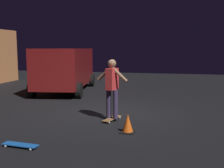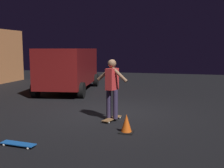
{
  "view_description": "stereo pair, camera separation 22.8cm",
  "coord_description": "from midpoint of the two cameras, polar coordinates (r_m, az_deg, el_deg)",
  "views": [
    {
      "loc": [
        -7.98,
        -2.01,
        2.04
      ],
      "look_at": [
        -0.8,
        -0.34,
        1.05
      ],
      "focal_mm": 42.66,
      "sensor_mm": 36.0,
      "label": 1
    },
    {
      "loc": [
        -7.93,
        -2.23,
        2.04
      ],
      "look_at": [
        -0.8,
        -0.34,
        1.05
      ],
      "focal_mm": 42.66,
      "sensor_mm": 36.0,
      "label": 2
    }
  ],
  "objects": [
    {
      "name": "ground_plane",
      "position": [
        8.48,
        -1.79,
        -6.27
      ],
      "size": [
        28.0,
        28.0,
        0.0
      ],
      "primitive_type": "plane",
      "color": "black"
    },
    {
      "name": "traffic_cone",
      "position": [
        6.55,
        2.39,
        -8.58
      ],
      "size": [
        0.34,
        0.34,
        0.46
      ],
      "color": "black",
      "rests_on": "ground_plane"
    },
    {
      "name": "parked_van",
      "position": [
        12.84,
        -10.44,
        3.6
      ],
      "size": [
        4.84,
        2.81,
        2.03
      ],
      "color": "maroon",
      "rests_on": "ground_plane"
    },
    {
      "name": "skater",
      "position": [
        7.44,
        -0.88,
        -0.1
      ],
      "size": [
        0.43,
        0.97,
        1.67
      ],
      "color": "#382D4C",
      "rests_on": "skateboard_ridden"
    },
    {
      "name": "skateboard_ridden",
      "position": [
        7.64,
        -0.86,
        -7.42
      ],
      "size": [
        0.8,
        0.42,
        0.07
      ],
      "color": "olive",
      "rests_on": "ground_plane"
    },
    {
      "name": "skateboard_spare",
      "position": [
        6.0,
        -20.12,
        -12.16
      ],
      "size": [
        0.27,
        0.79,
        0.07
      ],
      "color": "#1959B2",
      "rests_on": "ground_plane"
    }
  ]
}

